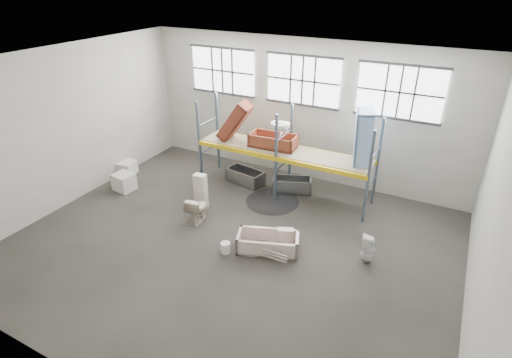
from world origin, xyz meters
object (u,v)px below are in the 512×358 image
Objects in this scene: cistern_tall at (201,192)px; bathtub_beige at (268,243)px; carton_near at (124,182)px; steel_tub_left at (245,176)px; toilet_white at (368,249)px; steel_tub_right at (292,185)px; blue_tub_upright at (363,139)px; bucket at (226,248)px; rust_tub_flat at (273,141)px; toilet_beige at (197,209)px.

bathtub_beige is at bearing -25.36° from cistern_tall.
carton_near is (-3.13, -0.23, -0.31)m from cistern_tall.
carton_near is (-3.54, -2.45, 0.05)m from steel_tub_left.
cistern_tall is 5.49m from toilet_white.
steel_tub_right is at bearing 42.27° from cistern_tall.
carton_near is at bearing -160.75° from blue_tub_upright.
steel_tub_right is 4.24× the size of bucket.
steel_tub_left is 1.89m from rust_tub_flat.
rust_tub_flat is 5.06× the size of bucket.
carton_near is at bearing 178.22° from cistern_tall.
steel_tub_left is 4.55m from blue_tub_upright.
bucket is (1.61, -0.99, -0.26)m from toilet_beige.
steel_tub_right is at bearing 86.71° from bucket.
steel_tub_left is 0.86× the size of rust_tub_flat.
bathtub_beige is 2.10× the size of toilet_white.
bucket is 0.45× the size of carton_near.
toilet_white is at bearing -8.44° from cistern_tall.
bathtub_beige is at bearing 166.23° from toilet_beige.
blue_tub_upright reaches higher than bucket.
bathtub_beige is 3.94m from rust_tub_flat.
bucket is 5.26m from carton_near.
rust_tub_flat is at bearing 28.65° from carton_near.
blue_tub_upright is (-1.06, 2.64, 1.99)m from toilet_white.
cistern_tall is 1.74× the size of carton_near.
toilet_beige is at bearing -7.27° from carton_near.
bucket is at bearing -93.29° from steel_tub_right.
rust_tub_flat is (-4.01, 2.52, 1.42)m from toilet_white.
steel_tub_left reaches higher than steel_tub_right.
bathtub_beige is 1.18m from bucket.
cistern_tall is at bearing -151.42° from blue_tub_upright.
bucket is (1.93, -1.66, -0.45)m from cistern_tall.
toilet_beige is 2.68× the size of bucket.
steel_tub_left is at bearing 107.48° from bathtub_beige.
bathtub_beige is 6.10m from carton_near.
bathtub_beige is 2.62m from toilet_beige.
cistern_tall is 2.28m from steel_tub_left.
blue_tub_upright is (4.09, 3.08, 1.98)m from toilet_beige.
cistern_tall reaches higher than bathtub_beige.
rust_tub_flat is 5.46m from carton_near.
cistern_tall is 5.34m from blue_tub_upright.
blue_tub_upright reaches higher than toilet_white.
bathtub_beige is at bearing 32.88° from bucket.
cistern_tall is 0.76× the size of rust_tub_flat.
carton_near reaches higher than steel_tub_right.
toilet_beige is 3.61m from steel_tub_right.
toilet_beige is 5.49m from blue_tub_upright.
cistern_tall is at bearing 4.21° from carton_near.
toilet_beige is at bearing -143.08° from blue_tub_upright.
toilet_white is at bearing 178.82° from toilet_beige.
bucket is at bearing -83.30° from rust_tub_flat.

